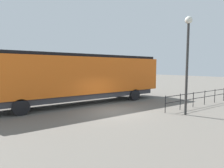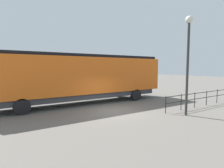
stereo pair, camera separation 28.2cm
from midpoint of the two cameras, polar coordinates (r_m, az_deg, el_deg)
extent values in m
plane|color=#666059|center=(13.41, 1.12, -8.47)|extent=(120.00, 120.00, 0.00)
cube|color=orange|center=(16.08, -8.87, 2.76)|extent=(3.06, 15.51, 3.02)
cube|color=black|center=(19.63, 8.58, 1.84)|extent=(2.94, 2.63, 2.12)
cube|color=black|center=(16.10, -8.95, 8.58)|extent=(2.76, 14.89, 0.24)
cube|color=#38383D|center=(16.24, -8.79, -3.37)|extent=(2.76, 14.27, 0.45)
cylinder|color=black|center=(19.92, 2.69, -2.41)|extent=(0.30, 1.10, 1.10)
cylinder|color=black|center=(17.77, 7.90, -3.37)|extent=(0.30, 1.10, 1.10)
cylinder|color=black|center=(16.33, -27.01, -4.62)|extent=(0.30, 1.10, 1.10)
cylinder|color=black|center=(13.63, -25.78, -6.40)|extent=(0.30, 1.10, 1.10)
cylinder|color=#2D2D2D|center=(12.93, 23.05, 4.16)|extent=(0.16, 0.16, 6.05)
sphere|color=silver|center=(13.28, 23.54, 17.95)|extent=(0.47, 0.47, 0.47)
cube|color=black|center=(16.61, 26.45, -2.45)|extent=(0.04, 8.43, 0.04)
cube|color=black|center=(16.67, 26.39, -3.98)|extent=(0.04, 8.43, 0.04)
cylinder|color=black|center=(13.27, 16.99, -6.15)|extent=(0.05, 0.05, 1.22)
cylinder|color=black|center=(14.58, 21.28, -5.27)|extent=(0.05, 0.05, 1.22)
cylinder|color=black|center=(15.96, 24.83, -4.52)|extent=(0.05, 0.05, 1.22)
cylinder|color=black|center=(17.40, 27.80, -3.88)|extent=(0.05, 0.05, 1.22)
cylinder|color=black|center=(18.88, 30.31, -3.33)|extent=(0.05, 0.05, 1.22)
camera|label=1|loc=(0.14, -89.35, 0.06)|focal=29.32mm
camera|label=2|loc=(0.14, 90.65, -0.06)|focal=29.32mm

